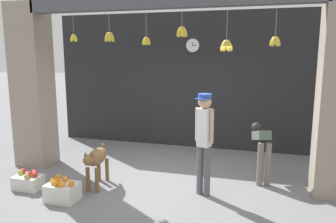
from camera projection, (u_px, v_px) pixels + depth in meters
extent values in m
plane|color=slate|center=(163.00, 183.00, 6.11)|extent=(60.00, 60.00, 0.00)
cube|color=#232326|center=(192.00, 81.00, 8.23)|extent=(7.19, 0.12, 3.38)
cube|color=gray|center=(33.00, 86.00, 6.88)|extent=(0.70, 0.60, 3.38)
cube|color=#4C4C51|center=(164.00, 1.00, 5.65)|extent=(5.29, 0.24, 0.24)
cylinder|color=#B2AD99|center=(73.00, 23.00, 6.23)|extent=(0.01, 0.01, 0.41)
ellipsoid|color=yellow|center=(75.00, 38.00, 6.26)|extent=(0.10, 0.05, 0.15)
ellipsoid|color=yellow|center=(75.00, 38.00, 6.31)|extent=(0.05, 0.10, 0.15)
ellipsoid|color=yellow|center=(72.00, 38.00, 6.28)|extent=(0.10, 0.05, 0.15)
ellipsoid|color=yellow|center=(73.00, 38.00, 6.24)|extent=(0.05, 0.10, 0.15)
cylinder|color=#B2AD99|center=(109.00, 21.00, 5.96)|extent=(0.01, 0.01, 0.38)
ellipsoid|color=yellow|center=(112.00, 37.00, 6.00)|extent=(0.13, 0.07, 0.20)
ellipsoid|color=yellow|center=(112.00, 37.00, 6.05)|extent=(0.10, 0.12, 0.21)
ellipsoid|color=yellow|center=(109.00, 37.00, 6.06)|extent=(0.10, 0.12, 0.21)
ellipsoid|color=yellow|center=(107.00, 37.00, 6.03)|extent=(0.13, 0.07, 0.20)
ellipsoid|color=yellow|center=(107.00, 37.00, 5.98)|extent=(0.10, 0.12, 0.21)
ellipsoid|color=yellow|center=(110.00, 37.00, 5.97)|extent=(0.10, 0.12, 0.21)
cylinder|color=#B2AD99|center=(146.00, 23.00, 5.75)|extent=(0.01, 0.01, 0.48)
ellipsoid|color=yellow|center=(148.00, 41.00, 5.80)|extent=(0.11, 0.06, 0.16)
ellipsoid|color=yellow|center=(147.00, 41.00, 5.84)|extent=(0.06, 0.11, 0.16)
ellipsoid|color=yellow|center=(144.00, 41.00, 5.82)|extent=(0.11, 0.06, 0.16)
ellipsoid|color=yellow|center=(145.00, 41.00, 5.77)|extent=(0.06, 0.11, 0.16)
cylinder|color=#B2AD99|center=(182.00, 17.00, 5.58)|extent=(0.01, 0.01, 0.31)
ellipsoid|color=yellow|center=(185.00, 32.00, 5.61)|extent=(0.13, 0.07, 0.20)
ellipsoid|color=yellow|center=(183.00, 32.00, 5.66)|extent=(0.09, 0.13, 0.20)
ellipsoid|color=yellow|center=(180.00, 32.00, 5.66)|extent=(0.12, 0.11, 0.21)
ellipsoid|color=yellow|center=(179.00, 32.00, 5.61)|extent=(0.12, 0.11, 0.21)
ellipsoid|color=yellow|center=(182.00, 32.00, 5.57)|extent=(0.09, 0.13, 0.20)
cylinder|color=#B2AD99|center=(227.00, 23.00, 5.44)|extent=(0.01, 0.01, 0.54)
ellipsoid|color=gold|center=(230.00, 46.00, 5.49)|extent=(0.14, 0.08, 0.21)
ellipsoid|color=gold|center=(228.00, 46.00, 5.54)|extent=(0.11, 0.13, 0.22)
ellipsoid|color=gold|center=(225.00, 46.00, 5.56)|extent=(0.11, 0.13, 0.22)
ellipsoid|color=gold|center=(223.00, 46.00, 5.52)|extent=(0.14, 0.08, 0.21)
ellipsoid|color=gold|center=(225.00, 46.00, 5.47)|extent=(0.11, 0.13, 0.22)
ellipsoid|color=gold|center=(228.00, 46.00, 5.46)|extent=(0.11, 0.13, 0.22)
cylinder|color=#B2AD99|center=(276.00, 21.00, 5.25)|extent=(0.01, 0.01, 0.49)
ellipsoid|color=gold|center=(278.00, 41.00, 5.29)|extent=(0.12, 0.06, 0.18)
ellipsoid|color=gold|center=(276.00, 41.00, 5.34)|extent=(0.09, 0.11, 0.19)
ellipsoid|color=gold|center=(274.00, 41.00, 5.35)|extent=(0.09, 0.11, 0.19)
ellipsoid|color=gold|center=(272.00, 41.00, 5.32)|extent=(0.12, 0.06, 0.18)
ellipsoid|color=gold|center=(274.00, 41.00, 5.27)|extent=(0.09, 0.11, 0.19)
ellipsoid|color=gold|center=(277.00, 41.00, 5.26)|extent=(0.09, 0.11, 0.19)
ellipsoid|color=brown|center=(97.00, 157.00, 5.86)|extent=(0.36, 0.72, 0.28)
cylinder|color=brown|center=(97.00, 180.00, 5.65)|extent=(0.07, 0.07, 0.43)
cylinder|color=brown|center=(88.00, 180.00, 5.68)|extent=(0.07, 0.07, 0.43)
cylinder|color=brown|center=(107.00, 170.00, 6.16)|extent=(0.07, 0.07, 0.43)
cylinder|color=brown|center=(99.00, 169.00, 6.19)|extent=(0.07, 0.07, 0.43)
ellipsoid|color=brown|center=(89.00, 160.00, 5.48)|extent=(0.21, 0.27, 0.19)
cone|color=brown|center=(92.00, 154.00, 5.45)|extent=(0.06, 0.06, 0.08)
cone|color=brown|center=(85.00, 154.00, 5.47)|extent=(0.06, 0.06, 0.08)
cylinder|color=brown|center=(104.00, 149.00, 6.23)|extent=(0.07, 0.22, 0.28)
cylinder|color=#56565B|center=(207.00, 171.00, 5.48)|extent=(0.11, 0.11, 0.85)
cylinder|color=#56565B|center=(200.00, 170.00, 5.57)|extent=(0.11, 0.11, 0.85)
cube|color=white|center=(204.00, 128.00, 5.40)|extent=(0.25, 0.23, 0.64)
cylinder|color=tan|center=(212.00, 126.00, 5.31)|extent=(0.06, 0.06, 0.56)
cylinder|color=tan|center=(197.00, 124.00, 5.47)|extent=(0.06, 0.06, 0.56)
sphere|color=tan|center=(205.00, 102.00, 5.32)|extent=(0.22, 0.22, 0.22)
cylinder|color=#234299|center=(205.00, 96.00, 5.30)|extent=(0.22, 0.22, 0.08)
cube|color=#234299|center=(201.00, 99.00, 5.22)|extent=(0.22, 0.18, 0.01)
cylinder|color=#6B665B|center=(260.00, 164.00, 5.93)|extent=(0.11, 0.11, 0.80)
cylinder|color=#6B665B|center=(268.00, 164.00, 5.92)|extent=(0.11, 0.11, 0.80)
cube|color=#4C5B4C|center=(261.00, 135.00, 6.11)|extent=(0.37, 0.63, 0.31)
sphere|color=black|center=(256.00, 127.00, 6.46)|extent=(0.19, 0.19, 0.19)
cube|color=silver|center=(63.00, 192.00, 5.34)|extent=(0.50, 0.38, 0.29)
sphere|color=orange|center=(65.00, 179.00, 5.41)|extent=(0.09, 0.09, 0.09)
sphere|color=orange|center=(53.00, 180.00, 5.35)|extent=(0.09, 0.09, 0.09)
sphere|color=orange|center=(56.00, 183.00, 5.22)|extent=(0.09, 0.09, 0.09)
sphere|color=orange|center=(57.00, 181.00, 5.33)|extent=(0.09, 0.09, 0.09)
sphere|color=orange|center=(61.00, 184.00, 5.19)|extent=(0.09, 0.09, 0.09)
sphere|color=orange|center=(71.00, 184.00, 5.22)|extent=(0.09, 0.09, 0.09)
sphere|color=orange|center=(58.00, 177.00, 5.49)|extent=(0.09, 0.09, 0.09)
sphere|color=orange|center=(62.00, 184.00, 5.19)|extent=(0.09, 0.09, 0.09)
sphere|color=orange|center=(53.00, 182.00, 5.28)|extent=(0.09, 0.09, 0.09)
cube|color=silver|center=(28.00, 182.00, 5.82)|extent=(0.47, 0.34, 0.24)
sphere|color=red|center=(23.00, 171.00, 5.92)|extent=(0.09, 0.09, 0.09)
sphere|color=#99B238|center=(27.00, 177.00, 5.65)|extent=(0.09, 0.09, 0.09)
sphere|color=red|center=(34.00, 175.00, 5.74)|extent=(0.09, 0.09, 0.09)
sphere|color=red|center=(35.00, 173.00, 5.82)|extent=(0.09, 0.09, 0.09)
sphere|color=#99B238|center=(20.00, 172.00, 5.87)|extent=(0.09, 0.09, 0.09)
sphere|color=red|center=(34.00, 172.00, 5.87)|extent=(0.09, 0.09, 0.09)
sphere|color=red|center=(29.00, 174.00, 5.76)|extent=(0.09, 0.09, 0.09)
cylinder|color=#38934C|center=(67.00, 185.00, 5.72)|extent=(0.08, 0.08, 0.23)
cylinder|color=black|center=(67.00, 178.00, 5.70)|extent=(0.04, 0.04, 0.03)
cylinder|color=black|center=(193.00, 45.00, 8.01)|extent=(0.34, 0.01, 0.34)
cylinder|color=white|center=(193.00, 45.00, 7.99)|extent=(0.33, 0.02, 0.33)
cube|color=black|center=(193.00, 44.00, 7.98)|extent=(0.01, 0.01, 0.09)
cube|color=black|center=(195.00, 45.00, 7.97)|extent=(0.12, 0.01, 0.01)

